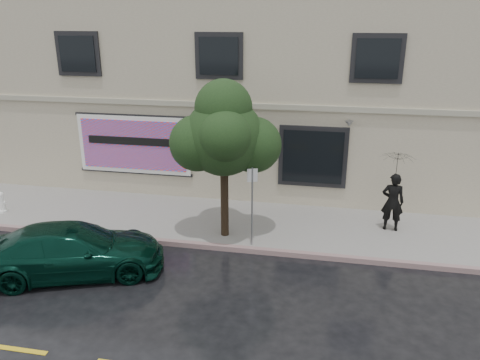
% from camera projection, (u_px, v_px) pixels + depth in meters
% --- Properties ---
extents(ground, '(90.00, 90.00, 0.00)m').
position_uv_depth(ground, '(179.00, 273.00, 12.38)').
color(ground, black).
rests_on(ground, ground).
extents(sidewalk, '(20.00, 3.50, 0.15)m').
position_uv_depth(sidewalk, '(209.00, 221.00, 15.37)').
color(sidewalk, gray).
rests_on(sidewalk, ground).
extents(curb, '(20.00, 0.18, 0.16)m').
position_uv_depth(curb, '(194.00, 245.00, 13.74)').
color(curb, slate).
rests_on(curb, ground).
extents(building, '(20.00, 8.12, 7.00)m').
position_uv_depth(building, '(242.00, 90.00, 19.55)').
color(building, '#BCAF97').
rests_on(building, ground).
extents(billboard, '(4.30, 0.16, 2.20)m').
position_uv_depth(billboard, '(134.00, 145.00, 16.82)').
color(billboard, white).
rests_on(billboard, ground).
extents(car, '(5.04, 3.52, 1.35)m').
position_uv_depth(car, '(73.00, 250.00, 12.17)').
color(car, black).
rests_on(car, ground).
extents(pedestrian, '(0.70, 0.48, 1.83)m').
position_uv_depth(pedestrian, '(393.00, 202.00, 14.28)').
color(pedestrian, black).
rests_on(pedestrian, sidewalk).
extents(umbrella, '(1.33, 1.33, 0.80)m').
position_uv_depth(umbrella, '(397.00, 161.00, 13.84)').
color(umbrella, black).
rests_on(umbrella, pedestrian).
extents(street_tree, '(2.25, 2.25, 4.19)m').
position_uv_depth(street_tree, '(224.00, 137.00, 13.22)').
color(street_tree, black).
rests_on(street_tree, sidewalk).
extents(fire_hydrant, '(0.30, 0.28, 0.73)m').
position_uv_depth(fire_hydrant, '(2.00, 202.00, 15.75)').
color(fire_hydrant, white).
rests_on(fire_hydrant, sidewalk).
extents(sign_pole, '(0.28, 0.11, 2.36)m').
position_uv_depth(sign_pole, '(252.00, 199.00, 13.13)').
color(sign_pole, gray).
rests_on(sign_pole, sidewalk).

